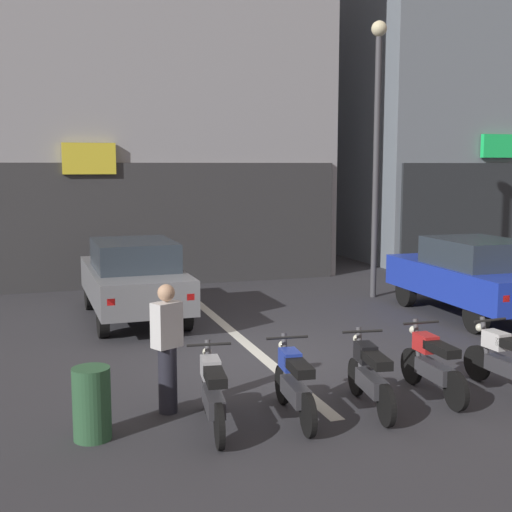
# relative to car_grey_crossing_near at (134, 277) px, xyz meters

# --- Properties ---
(ground_plane) EXTENTS (120.00, 120.00, 0.00)m
(ground_plane) POSITION_rel_car_grey_crossing_near_xyz_m (1.62, -3.36, -0.89)
(ground_plane) COLOR #333338
(lane_centre_line) EXTENTS (0.20, 18.00, 0.01)m
(lane_centre_line) POSITION_rel_car_grey_crossing_near_xyz_m (1.62, 2.64, -0.88)
(lane_centre_line) COLOR silver
(lane_centre_line) RESTS_ON ground
(building_mid_block) EXTENTS (9.61, 10.04, 11.25)m
(building_mid_block) POSITION_rel_car_grey_crossing_near_xyz_m (1.44, 8.70, 4.73)
(building_mid_block) COLOR #9E9EA3
(building_mid_block) RESTS_ON ground
(building_far_right) EXTENTS (8.87, 9.65, 10.41)m
(building_far_right) POSITION_rel_car_grey_crossing_near_xyz_m (12.67, 8.70, 4.31)
(building_far_right) COLOR gray
(building_far_right) RESTS_ON ground
(car_grey_crossing_near) EXTENTS (1.82, 4.13, 1.64)m
(car_grey_crossing_near) POSITION_rel_car_grey_crossing_near_xyz_m (0.00, 0.00, 0.00)
(car_grey_crossing_near) COLOR black
(car_grey_crossing_near) RESTS_ON ground
(car_blue_parked_kerbside) EXTENTS (1.81, 4.12, 1.64)m
(car_blue_parked_kerbside) POSITION_rel_car_grey_crossing_near_xyz_m (6.74, -1.88, 0.00)
(car_blue_parked_kerbside) COLOR black
(car_blue_parked_kerbside) RESTS_ON ground
(street_lamp) EXTENTS (0.36, 0.36, 6.41)m
(street_lamp) POSITION_rel_car_grey_crossing_near_xyz_m (5.79, 0.66, 3.05)
(street_lamp) COLOR #47474C
(street_lamp) RESTS_ON ground
(motorcycle_silver_row_leftmost) EXTENTS (0.55, 1.67, 0.98)m
(motorcycle_silver_row_leftmost) POSITION_rel_car_grey_crossing_near_xyz_m (0.08, -6.12, -0.43)
(motorcycle_silver_row_leftmost) COLOR black
(motorcycle_silver_row_leftmost) RESTS_ON ground
(motorcycle_blue_row_left_mid) EXTENTS (0.55, 1.67, 0.98)m
(motorcycle_blue_row_left_mid) POSITION_rel_car_grey_crossing_near_xyz_m (1.13, -6.11, -0.43)
(motorcycle_blue_row_left_mid) COLOR black
(motorcycle_blue_row_left_mid) RESTS_ON ground
(motorcycle_black_row_centre) EXTENTS (0.55, 1.66, 0.98)m
(motorcycle_black_row_centre) POSITION_rel_car_grey_crossing_near_xyz_m (2.18, -6.11, -0.43)
(motorcycle_black_row_centre) COLOR black
(motorcycle_black_row_centre) RESTS_ON ground
(motorcycle_red_row_right_mid) EXTENTS (0.55, 1.67, 0.98)m
(motorcycle_red_row_right_mid) POSITION_rel_car_grey_crossing_near_xyz_m (3.23, -5.92, -0.43)
(motorcycle_red_row_right_mid) COLOR black
(motorcycle_red_row_right_mid) RESTS_ON ground
(motorcycle_white_row_rightmost) EXTENTS (0.55, 1.67, 0.98)m
(motorcycle_white_row_rightmost) POSITION_rel_car_grey_crossing_near_xyz_m (4.28, -6.09, -0.43)
(motorcycle_white_row_rightmost) COLOR black
(motorcycle_white_row_rightmost) RESTS_ON ground
(person_by_motorcycles) EXTENTS (0.42, 0.36, 1.67)m
(person_by_motorcycles) POSITION_rel_car_grey_crossing_near_xyz_m (-0.33, -5.41, -0.03)
(person_by_motorcycles) COLOR #23232D
(person_by_motorcycles) RESTS_ON ground
(trash_bin) EXTENTS (0.44, 0.44, 0.85)m
(trash_bin) POSITION_rel_car_grey_crossing_near_xyz_m (-1.33, -5.99, -0.46)
(trash_bin) COLOR #2D5938
(trash_bin) RESTS_ON ground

